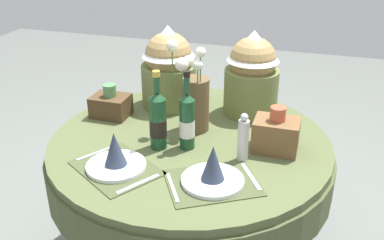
{
  "coord_description": "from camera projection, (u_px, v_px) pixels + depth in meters",
  "views": [
    {
      "loc": [
        0.53,
        -1.68,
        1.68
      ],
      "look_at": [
        0.0,
        0.03,
        0.82
      ],
      "focal_mm": 41.29,
      "sensor_mm": 36.0,
      "label": 1
    }
  ],
  "objects": [
    {
      "name": "woven_basket_side_left",
      "position": [
        111.0,
        105.0,
        2.2
      ],
      "size": [
        0.18,
        0.14,
        0.17
      ],
      "color": "#47331E",
      "rests_on": "dining_table"
    },
    {
      "name": "place_setting_right",
      "position": [
        213.0,
        172.0,
        1.66
      ],
      "size": [
        0.43,
        0.4,
        0.16
      ],
      "color": "#41492B",
      "rests_on": "dining_table"
    },
    {
      "name": "wine_bottle_left",
      "position": [
        158.0,
        120.0,
        1.87
      ],
      "size": [
        0.07,
        0.07,
        0.35
      ],
      "color": "#194223",
      "rests_on": "dining_table"
    },
    {
      "name": "gift_tub_back_left",
      "position": [
        169.0,
        64.0,
        2.25
      ],
      "size": [
        0.28,
        0.28,
        0.43
      ],
      "color": "olive",
      "rests_on": "dining_table"
    },
    {
      "name": "dining_table",
      "position": [
        190.0,
        163.0,
        2.05
      ],
      "size": [
        1.29,
        1.29,
        0.74
      ],
      "color": "#4C5633",
      "rests_on": "ground"
    },
    {
      "name": "flower_vase",
      "position": [
        194.0,
        99.0,
        2.01
      ],
      "size": [
        0.18,
        0.2,
        0.43
      ],
      "color": "brown",
      "rests_on": "dining_table"
    },
    {
      "name": "wine_bottle_centre",
      "position": [
        187.0,
        121.0,
        1.87
      ],
      "size": [
        0.07,
        0.07,
        0.35
      ],
      "color": "#194223",
      "rests_on": "dining_table"
    },
    {
      "name": "pepper_mill",
      "position": [
        243.0,
        139.0,
        1.79
      ],
      "size": [
        0.05,
        0.05,
        0.21
      ],
      "color": "#B7B2AD",
      "rests_on": "dining_table"
    },
    {
      "name": "place_setting_left",
      "position": [
        116.0,
        158.0,
        1.75
      ],
      "size": [
        0.43,
        0.4,
        0.16
      ],
      "color": "#41492B",
      "rests_on": "dining_table"
    },
    {
      "name": "woven_basket_side_right",
      "position": [
        276.0,
        134.0,
        1.88
      ],
      "size": [
        0.19,
        0.15,
        0.2
      ],
      "color": "brown",
      "rests_on": "dining_table"
    },
    {
      "name": "gift_tub_back_right",
      "position": [
        252.0,
        70.0,
        2.16
      ],
      "size": [
        0.27,
        0.27,
        0.43
      ],
      "color": "olive",
      "rests_on": "dining_table"
    }
  ]
}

